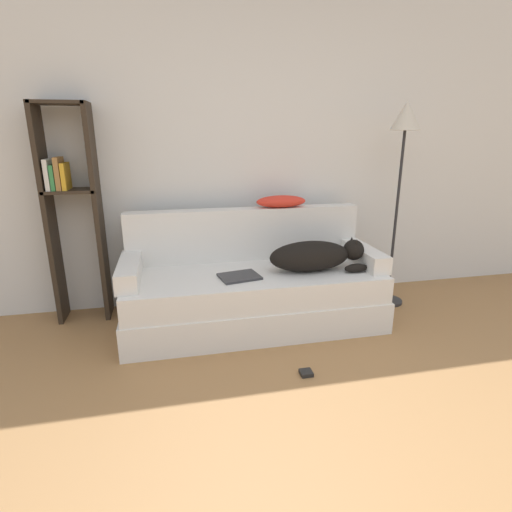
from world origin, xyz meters
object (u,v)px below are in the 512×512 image
(throw_pillow, at_px, (281,201))
(floor_lamp, at_px, (404,142))
(couch, at_px, (253,298))
(dog, at_px, (315,256))
(bookshelf, at_px, (71,204))
(power_adapter, at_px, (306,373))
(laptop, at_px, (239,276))

(throw_pillow, relative_size, floor_lamp, 0.25)
(couch, height_order, dog, dog)
(couch, xyz_separation_m, floor_lamp, (1.29, 0.16, 1.19))
(throw_pillow, distance_m, bookshelf, 1.67)
(dog, height_order, throw_pillow, throw_pillow)
(bookshelf, bearing_deg, couch, -17.61)
(bookshelf, xyz_separation_m, floor_lamp, (2.64, -0.27, 0.46))
(bookshelf, distance_m, power_adapter, 2.17)
(power_adapter, bearing_deg, laptop, 115.09)
(dog, xyz_separation_m, bookshelf, (-1.83, 0.52, 0.38))
(bookshelf, bearing_deg, power_adapter, -38.56)
(laptop, bearing_deg, power_adapter, -76.07)
(bookshelf, height_order, floor_lamp, floor_lamp)
(throw_pillow, xyz_separation_m, power_adapter, (-0.14, -1.13, -0.92))
(floor_lamp, bearing_deg, bookshelf, 174.13)
(throw_pillow, bearing_deg, couch, -132.39)
(bookshelf, distance_m, floor_lamp, 2.70)
(throw_pillow, xyz_separation_m, bookshelf, (-1.67, 0.09, 0.02))
(dog, xyz_separation_m, laptop, (-0.61, -0.04, -0.11))
(laptop, height_order, throw_pillow, throw_pillow)
(laptop, relative_size, power_adapter, 4.20)
(couch, distance_m, dog, 0.59)
(laptop, xyz_separation_m, bookshelf, (-1.22, 0.56, 0.49))
(laptop, distance_m, floor_lamp, 1.74)
(couch, height_order, bookshelf, bookshelf)
(power_adapter, bearing_deg, bookshelf, 141.44)
(couch, height_order, laptop, laptop)
(couch, distance_m, power_adapter, 0.83)
(laptop, xyz_separation_m, floor_lamp, (1.42, 0.29, 0.95))
(floor_lamp, bearing_deg, laptop, -168.58)
(bookshelf, bearing_deg, dog, -15.96)
(couch, xyz_separation_m, throw_pillow, (0.31, 0.34, 0.71))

